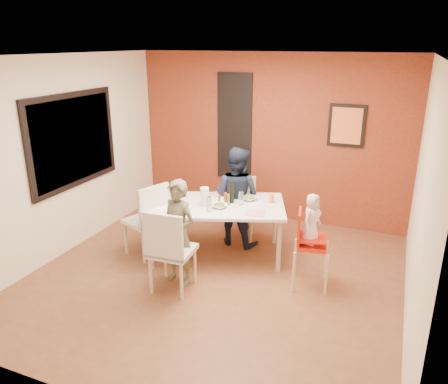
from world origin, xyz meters
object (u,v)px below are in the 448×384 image
at_px(dining_table, 216,209).
at_px(child_near, 178,233).
at_px(wine_bottle, 232,193).
at_px(chair_left, 149,217).
at_px(chair_near, 169,248).
at_px(high_chair, 308,242).
at_px(chair_far, 241,204).
at_px(toddler, 312,219).
at_px(child_far, 236,196).
at_px(paper_towel_roll, 205,197).

xyz_separation_m(dining_table, child_near, (-0.14, -0.84, -0.03)).
distance_m(child_near, wine_bottle, 1.05).
bearing_deg(wine_bottle, dining_table, -140.45).
bearing_deg(chair_left, child_near, 77.23).
bearing_deg(dining_table, chair_near, -96.87).
relative_size(dining_table, chair_near, 1.97).
relative_size(chair_left, wine_bottle, 3.98).
bearing_deg(dining_table, high_chair, -13.35).
xyz_separation_m(chair_near, chair_far, (0.22, 1.81, -0.06)).
distance_m(child_near, toddler, 1.60).
height_order(dining_table, chair_left, chair_left).
bearing_deg(dining_table, child_near, -99.27).
distance_m(chair_left, high_chair, 2.16).
relative_size(child_near, child_far, 0.91).
relative_size(chair_near, chair_left, 0.99).
height_order(child_near, paper_towel_roll, child_near).
relative_size(child_far, toddler, 2.37).
relative_size(dining_table, child_far, 1.42).
bearing_deg(toddler, wine_bottle, 88.43).
xyz_separation_m(child_far, toddler, (1.24, -0.79, 0.15)).
bearing_deg(child_near, high_chair, 32.66).
xyz_separation_m(dining_table, paper_towel_roll, (-0.11, -0.13, 0.20)).
bearing_deg(chair_far, child_near, -113.96).
distance_m(chair_far, paper_towel_roll, 0.95).
xyz_separation_m(chair_near, child_near, (-0.01, 0.25, 0.08)).
distance_m(dining_table, chair_near, 1.10).
bearing_deg(paper_towel_roll, child_far, 70.15).
bearing_deg(chair_left, toddler, 112.44).
bearing_deg(toddler, child_near, 128.65).
bearing_deg(toddler, dining_table, 96.32).
bearing_deg(chair_left, paper_towel_roll, 129.78).
bearing_deg(child_near, toddler, 32.66).
height_order(chair_far, toddler, toddler).
relative_size(chair_left, child_far, 0.72).
xyz_separation_m(chair_near, toddler, (1.49, 0.78, 0.29)).
bearing_deg(high_chair, chair_near, 106.86).
relative_size(chair_far, child_near, 0.71).
height_order(dining_table, chair_far, chair_far).
height_order(chair_left, wine_bottle, chair_left).
xyz_separation_m(chair_near, child_far, (0.24, 1.57, 0.14)).
distance_m(chair_far, high_chair, 1.62).
distance_m(child_near, paper_towel_roll, 0.74).
height_order(child_far, wine_bottle, child_far).
bearing_deg(paper_towel_roll, child_near, -92.12).
bearing_deg(high_chair, chair_far, 39.07).
xyz_separation_m(high_chair, toddler, (0.02, 0.01, 0.30)).
height_order(chair_near, high_chair, chair_near).
relative_size(chair_left, toddler, 1.72).
xyz_separation_m(chair_left, child_near, (0.69, -0.45, 0.07)).
height_order(dining_table, child_far, child_far).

